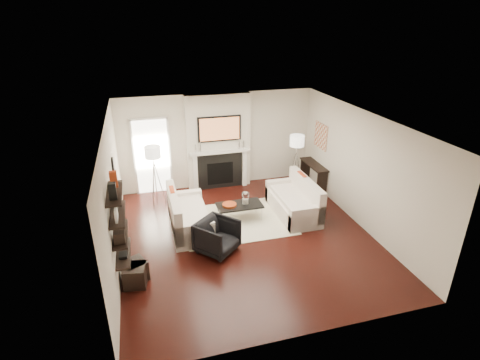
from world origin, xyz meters
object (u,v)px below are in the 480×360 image
object	(u,v)px
loveseat_left_base	(190,221)
lamp_left_shade	(153,152)
coffee_table	(239,205)
ottoman_near	(135,271)
armchair	(217,235)
loveseat_right_base	(293,206)
lamp_right_shade	(297,141)

from	to	relation	value
loveseat_left_base	lamp_left_shade	bearing A→B (deg)	112.97
coffee_table	ottoman_near	world-z (taller)	coffee_table
ottoman_near	coffee_table	bearing A→B (deg)	33.55
armchair	loveseat_right_base	bearing A→B (deg)	-15.48
coffee_table	lamp_right_shade	xyz separation A→B (m)	(2.02, 1.33, 1.05)
coffee_table	lamp_right_shade	world-z (taller)	lamp_right_shade
lamp_right_shade	ottoman_near	size ratio (longest dim) A/B	1.00
loveseat_right_base	lamp_left_shade	xyz separation A→B (m)	(-3.26, 1.50, 1.24)
loveseat_right_base	lamp_right_shade	size ratio (longest dim) A/B	4.50
ottoman_near	loveseat_left_base	bearing A→B (deg)	50.82
ottoman_near	armchair	bearing A→B (deg)	16.53
coffee_table	lamp_left_shade	xyz separation A→B (m)	(-1.88, 1.44, 1.05)
loveseat_left_base	loveseat_right_base	distance (m)	2.61
loveseat_right_base	coffee_table	xyz separation A→B (m)	(-1.38, 0.06, 0.19)
armchair	lamp_left_shade	xyz separation A→B (m)	(-1.08, 2.59, 1.06)
loveseat_right_base	armchair	size ratio (longest dim) A/B	2.32
loveseat_right_base	lamp_left_shade	distance (m)	3.80
lamp_right_shade	loveseat_right_base	bearing A→B (deg)	-114.57
armchair	lamp_right_shade	world-z (taller)	lamp_right_shade
coffee_table	loveseat_left_base	bearing A→B (deg)	-175.35
lamp_right_shade	ottoman_near	xyz separation A→B (m)	(-4.52, -2.99, -1.25)
loveseat_left_base	lamp_left_shade	xyz separation A→B (m)	(-0.65, 1.54, 1.24)
lamp_right_shade	ottoman_near	bearing A→B (deg)	-146.48
coffee_table	armchair	world-z (taller)	armchair
coffee_table	armchair	xyz separation A→B (m)	(-0.80, -1.16, -0.01)
lamp_left_shade	ottoman_near	size ratio (longest dim) A/B	1.00
loveseat_left_base	armchair	distance (m)	1.15
loveseat_right_base	coffee_table	bearing A→B (deg)	177.35
lamp_left_shade	lamp_right_shade	distance (m)	3.90
armchair	ottoman_near	xyz separation A→B (m)	(-1.70, -0.50, -0.19)
armchair	lamp_left_shade	world-z (taller)	lamp_left_shade
lamp_right_shade	ottoman_near	world-z (taller)	lamp_right_shade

